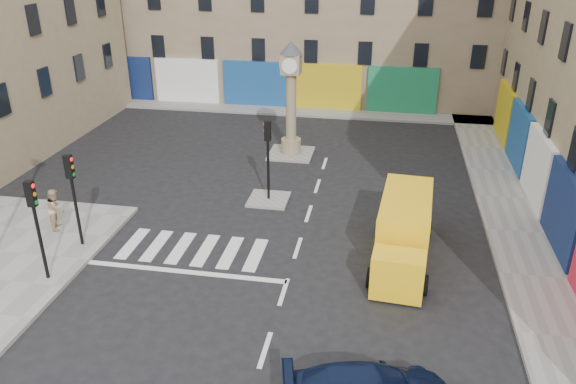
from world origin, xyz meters
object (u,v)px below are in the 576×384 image
(traffic_light_left_near, at_px, (35,215))
(yellow_van, at_px, (404,231))
(clock_pillar, at_px, (291,92))
(pedestrian_tan, at_px, (56,209))
(traffic_light_island, at_px, (268,148))
(traffic_light_left_far, at_px, (72,186))

(traffic_light_left_near, xyz_separation_m, yellow_van, (12.28, 3.89, -1.53))
(clock_pillar, xyz_separation_m, pedestrian_tan, (-7.91, -10.32, -2.54))
(traffic_light_island, bearing_deg, traffic_light_left_near, -128.93)
(yellow_van, height_order, pedestrian_tan, yellow_van)
(traffic_light_island, bearing_deg, clock_pillar, 90.00)
(traffic_light_left_far, bearing_deg, traffic_light_island, 40.60)
(traffic_light_left_near, relative_size, pedestrian_tan, 2.16)
(clock_pillar, bearing_deg, pedestrian_tan, -127.49)
(clock_pillar, relative_size, pedestrian_tan, 3.56)
(traffic_light_left_far, height_order, pedestrian_tan, traffic_light_left_far)
(traffic_light_left_near, bearing_deg, clock_pillar, 65.45)
(traffic_light_left_far, relative_size, traffic_light_island, 1.00)
(traffic_light_left_near, relative_size, clock_pillar, 0.61)
(clock_pillar, relative_size, yellow_van, 0.99)
(clock_pillar, bearing_deg, traffic_light_island, -90.00)
(traffic_light_left_far, relative_size, yellow_van, 0.60)
(pedestrian_tan, bearing_deg, traffic_light_left_near, -175.95)
(traffic_light_island, distance_m, clock_pillar, 6.07)
(traffic_light_left_far, bearing_deg, yellow_van, 6.92)
(traffic_light_left_far, height_order, clock_pillar, clock_pillar)
(yellow_van, bearing_deg, traffic_light_island, 151.21)
(yellow_van, distance_m, pedestrian_tan, 13.90)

